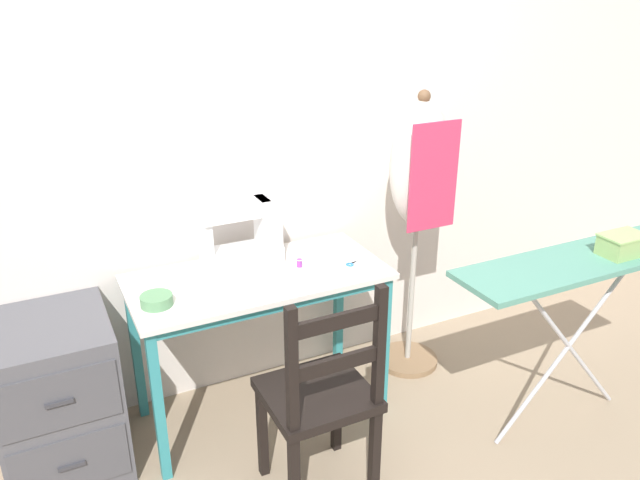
# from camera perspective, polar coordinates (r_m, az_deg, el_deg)

# --- Properties ---
(ground_plane) EXTENTS (14.00, 14.00, 0.00)m
(ground_plane) POSITION_cam_1_polar(r_m,az_deg,el_deg) (2.93, -3.17, -18.14)
(ground_plane) COLOR gray
(wall_back) EXTENTS (10.00, 0.05, 2.55)m
(wall_back) POSITION_cam_1_polar(r_m,az_deg,el_deg) (2.85, -8.55, 9.55)
(wall_back) COLOR silver
(wall_back) RESTS_ON ground_plane
(sewing_table) EXTENTS (1.12, 0.53, 0.72)m
(sewing_table) POSITION_cam_1_polar(r_m,az_deg,el_deg) (2.76, -5.52, -5.01)
(sewing_table) COLOR silver
(sewing_table) RESTS_ON ground_plane
(sewing_machine) EXTENTS (0.36, 0.16, 0.32)m
(sewing_machine) POSITION_cam_1_polar(r_m,az_deg,el_deg) (2.79, -6.81, 0.52)
(sewing_machine) COLOR white
(sewing_machine) RESTS_ON sewing_table
(fabric_bowl) EXTENTS (0.13, 0.13, 0.04)m
(fabric_bowl) POSITION_cam_1_polar(r_m,az_deg,el_deg) (2.55, -14.72, -5.32)
(fabric_bowl) COLOR #56895B
(fabric_bowl) RESTS_ON sewing_table
(scissors) EXTENTS (0.13, 0.07, 0.01)m
(scissors) POSITION_cam_1_polar(r_m,az_deg,el_deg) (2.83, 3.10, -2.09)
(scissors) COLOR silver
(scissors) RESTS_ON sewing_table
(thread_spool_near_machine) EXTENTS (0.03, 0.03, 0.04)m
(thread_spool_near_machine) POSITION_cam_1_polar(r_m,az_deg,el_deg) (2.78, -1.90, -2.14)
(thread_spool_near_machine) COLOR purple
(thread_spool_near_machine) RESTS_ON sewing_table
(wooden_chair) EXTENTS (0.40, 0.38, 0.95)m
(wooden_chair) POSITION_cam_1_polar(r_m,az_deg,el_deg) (2.43, 0.05, -14.24)
(wooden_chair) COLOR black
(wooden_chair) RESTS_ON ground_plane
(filing_cabinet) EXTENTS (0.47, 0.53, 0.67)m
(filing_cabinet) POSITION_cam_1_polar(r_m,az_deg,el_deg) (2.84, -22.76, -13.04)
(filing_cabinet) COLOR #4C4C51
(filing_cabinet) RESTS_ON ground_plane
(dress_form) EXTENTS (0.32, 0.32, 1.45)m
(dress_form) POSITION_cam_1_polar(r_m,az_deg,el_deg) (3.03, 9.05, 5.37)
(dress_form) COLOR #846647
(dress_form) RESTS_ON ground_plane
(ironing_board) EXTENTS (1.19, 0.31, 0.84)m
(ironing_board) POSITION_cam_1_polar(r_m,az_deg,el_deg) (2.85, 22.89, -2.41)
(ironing_board) COLOR #518E7A
(ironing_board) RESTS_ON ground_plane
(storage_box) EXTENTS (0.19, 0.13, 0.09)m
(storage_box) POSITION_cam_1_polar(r_m,az_deg,el_deg) (2.91, 25.94, -0.37)
(storage_box) COLOR #8EB266
(storage_box) RESTS_ON ironing_board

